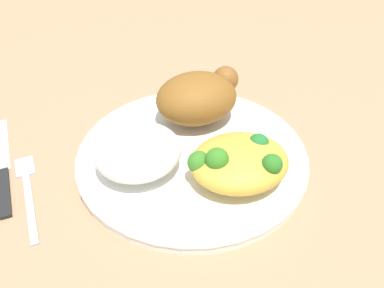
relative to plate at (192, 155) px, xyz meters
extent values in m
plane|color=#A37C58|center=(0.00, 0.00, -0.01)|extent=(2.00, 2.00, 0.00)
cylinder|color=white|center=(0.00, 0.00, 0.00)|extent=(0.28, 0.28, 0.01)
torus|color=white|center=(0.00, 0.00, 0.00)|extent=(0.28, 0.28, 0.01)
ellipsoid|color=brown|center=(0.03, 0.06, 0.04)|extent=(0.11, 0.09, 0.06)
sphere|color=brown|center=(0.07, 0.08, 0.05)|extent=(0.03, 0.03, 0.03)
ellipsoid|color=white|center=(-0.07, -0.01, 0.03)|extent=(0.10, 0.10, 0.05)
ellipsoid|color=gold|center=(0.04, -0.06, 0.03)|extent=(0.11, 0.10, 0.04)
sphere|color=#468C39|center=(0.02, -0.06, 0.04)|extent=(0.02, 0.02, 0.02)
sphere|color=#25702D|center=(0.06, -0.05, 0.04)|extent=(0.02, 0.02, 0.02)
sphere|color=#2C7121|center=(0.06, -0.09, 0.04)|extent=(0.02, 0.02, 0.02)
sphere|color=#377623|center=(-0.01, -0.05, 0.03)|extent=(0.03, 0.03, 0.03)
sphere|color=#357920|center=(0.01, -0.06, 0.04)|extent=(0.03, 0.03, 0.03)
cube|color=#B2B2B7|center=(-0.19, -0.02, -0.01)|extent=(0.02, 0.11, 0.01)
cube|color=#B2B2B7|center=(-0.20, 0.05, -0.01)|extent=(0.02, 0.04, 0.00)
cube|color=black|center=(-0.22, 0.01, 0.00)|extent=(0.02, 0.08, 0.01)
cube|color=#B2B2B7|center=(-0.23, 0.11, -0.01)|extent=(0.03, 0.11, 0.00)
camera|label=1|loc=(-0.12, -0.35, 0.32)|focal=36.99mm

